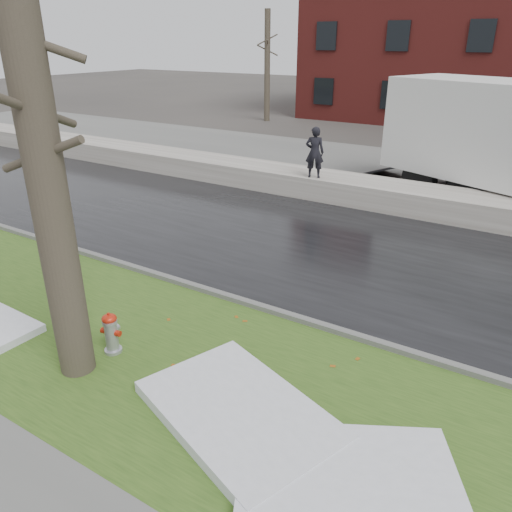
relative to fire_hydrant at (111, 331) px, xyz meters
The scene contains 13 objects.
ground 1.85m from the fire_hydrant, 59.37° to the left, with size 120.00×120.00×0.00m, color #47423D.
verge 1.05m from the fire_hydrant, 17.99° to the left, with size 60.00×4.50×0.04m, color #2D4A18.
road 6.13m from the fire_hydrant, 81.38° to the left, with size 60.00×7.00×0.03m, color black.
parking_lot 14.58m from the fire_hydrant, 86.40° to the left, with size 60.00×9.00×0.03m, color slate.
curb 2.73m from the fire_hydrant, 70.21° to the left, with size 60.00×0.15×0.14m, color slate.
snowbank 10.29m from the fire_hydrant, 84.89° to the left, with size 60.00×1.60×0.75m, color beige.
bg_tree_left 26.19m from the fire_hydrant, 115.21° to the left, with size 1.40×1.62×6.50m.
bg_tree_center 28.16m from the fire_hydrant, 100.46° to the left, with size 1.40×1.62×6.50m.
fire_hydrant is the anchor object (origin of this frame).
tree 3.04m from the fire_hydrant, 102.13° to the right, with size 1.38×1.61×6.70m.
worker 9.83m from the fire_hydrant, 96.05° to the left, with size 0.59×0.39×1.62m, color black.
snow_patch_near 4.55m from the fire_hydrant, ahead, with size 2.60×2.00×0.16m, color silver.
snow_patch_side 2.72m from the fire_hydrant, ahead, with size 2.80×1.80×0.18m, color silver.
Camera 1 is at (4.89, -6.27, 4.92)m, focal length 35.00 mm.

